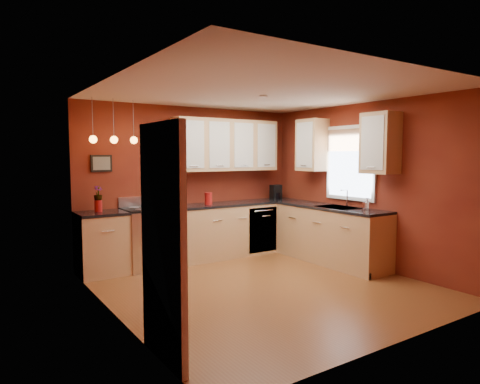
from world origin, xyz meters
TOP-DOWN VIEW (x-y plane):
  - floor at (0.00, 0.00)m, footprint 4.20×4.20m
  - ceiling at (0.00, 0.00)m, footprint 4.00×4.20m
  - wall_back at (0.00, 2.10)m, footprint 4.00×0.02m
  - wall_front at (0.00, -2.10)m, footprint 4.00×0.02m
  - wall_left at (-2.00, 0.00)m, footprint 0.02×4.20m
  - wall_right at (2.00, 0.00)m, footprint 0.02×4.20m
  - base_cabinets_back_left at (-1.65, 1.80)m, footprint 0.70×0.60m
  - base_cabinets_back_right at (0.73, 1.80)m, footprint 2.54×0.60m
  - base_cabinets_right at (1.70, 0.45)m, footprint 0.60×2.10m
  - counter_back_left at (-1.65, 1.80)m, footprint 0.70×0.62m
  - counter_back_right at (0.73, 1.80)m, footprint 2.54×0.62m
  - counter_right at (1.70, 0.45)m, footprint 0.62×2.10m
  - gas_range at (-0.92, 1.80)m, footprint 0.76×0.64m
  - dishwasher_front at (1.10, 1.51)m, footprint 0.60×0.02m
  - sink at (1.70, 0.30)m, footprint 0.50×0.70m
  - window at (1.97, 0.30)m, footprint 0.06×1.02m
  - door_left_wall at (-1.97, -1.20)m, footprint 0.12×0.82m
  - upper_cabinets_back at (0.60, 1.93)m, footprint 2.00×0.35m
  - upper_cabinets_right at (1.82, 0.32)m, footprint 0.35×1.95m
  - wall_picture at (-1.55, 2.08)m, footprint 0.32×0.03m
  - pendant_lights at (-1.45, 1.75)m, footprint 0.71×0.11m
  - red_canister at (0.13, 1.76)m, footprint 0.14×0.14m
  - red_vase at (-1.68, 1.84)m, footprint 0.11×0.11m
  - flowers at (-1.68, 1.84)m, footprint 0.16×0.16m
  - coffee_maker at (1.66, 1.85)m, footprint 0.20×0.20m
  - soap_pump at (1.77, -0.23)m, footprint 0.11×0.12m
  - dish_towel at (-0.99, 1.47)m, footprint 0.24×0.02m

SIDE VIEW (x-z plane):
  - floor at x=0.00m, z-range 0.00..0.00m
  - base_cabinets_back_left at x=-1.65m, z-range 0.00..0.90m
  - base_cabinets_back_right at x=0.73m, z-range 0.00..0.90m
  - base_cabinets_right at x=1.70m, z-range 0.00..0.90m
  - dishwasher_front at x=1.10m, z-range 0.05..0.85m
  - gas_range at x=-0.92m, z-range -0.07..1.04m
  - dish_towel at x=-0.99m, z-range 0.36..0.68m
  - sink at x=1.70m, z-range 0.75..1.08m
  - counter_back_left at x=-1.65m, z-range 0.90..0.94m
  - counter_back_right at x=0.73m, z-range 0.90..0.94m
  - counter_right at x=1.70m, z-range 0.90..0.94m
  - door_left_wall at x=-1.97m, z-range 0.00..2.05m
  - red_vase at x=-1.68m, z-range 0.94..1.11m
  - soap_pump at x=1.77m, z-range 0.94..1.13m
  - red_canister at x=0.13m, z-range 0.94..1.14m
  - coffee_maker at x=1.66m, z-range 0.93..1.20m
  - flowers at x=-1.68m, z-range 1.09..1.32m
  - wall_back at x=0.00m, z-range 0.00..2.60m
  - wall_front at x=0.00m, z-range 0.00..2.60m
  - wall_left at x=-2.00m, z-range 0.00..2.60m
  - wall_right at x=2.00m, z-range 0.00..2.60m
  - wall_picture at x=-1.55m, z-range 1.52..1.78m
  - window at x=1.97m, z-range 1.08..2.30m
  - upper_cabinets_back at x=0.60m, z-range 1.50..2.40m
  - upper_cabinets_right at x=1.82m, z-range 1.50..2.40m
  - pendant_lights at x=-1.45m, z-range 1.68..2.34m
  - ceiling at x=0.00m, z-range 2.59..2.61m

